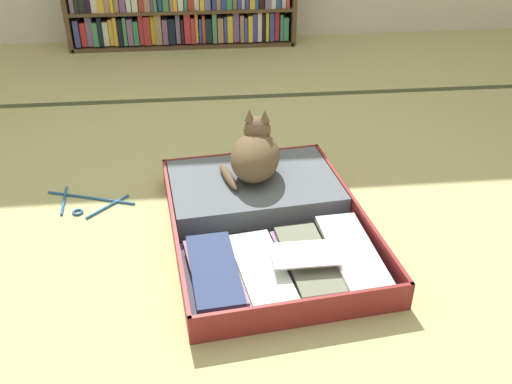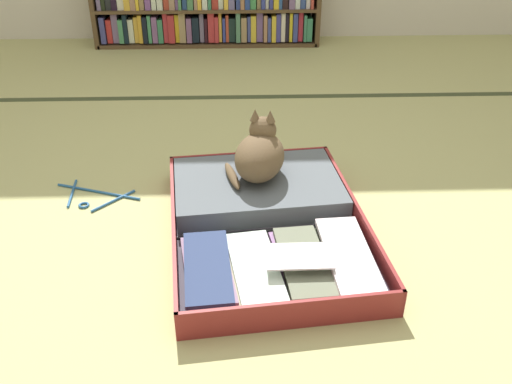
{
  "view_description": "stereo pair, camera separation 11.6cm",
  "coord_description": "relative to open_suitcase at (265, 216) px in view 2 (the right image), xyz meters",
  "views": [
    {
      "loc": [
        -0.08,
        -1.61,
        1.14
      ],
      "look_at": [
        0.09,
        -0.01,
        0.16
      ],
      "focal_mm": 39.36,
      "sensor_mm": 36.0,
      "label": 1
    },
    {
      "loc": [
        0.04,
        -1.62,
        1.14
      ],
      "look_at": [
        0.09,
        -0.01,
        0.16
      ],
      "focal_mm": 39.36,
      "sensor_mm": 36.0,
      "label": 2
    }
  ],
  "objects": [
    {
      "name": "clothes_hanger",
      "position": [
        -0.65,
        0.21,
        -0.04
      ],
      "size": [
        0.34,
        0.24,
        0.01
      ],
      "color": "#285D94",
      "rests_on": "ground_plane"
    },
    {
      "name": "open_suitcase",
      "position": [
        0.0,
        0.0,
        0.0
      ],
      "size": [
        0.74,
        0.97,
        0.1
      ],
      "color": "maroon",
      "rests_on": "ground_plane"
    },
    {
      "name": "black_cat",
      "position": [
        -0.01,
        0.2,
        0.14
      ],
      "size": [
        0.26,
        0.3,
        0.25
      ],
      "color": "brown",
      "rests_on": "open_suitcase"
    },
    {
      "name": "tatami_border",
      "position": [
        -0.12,
        1.22,
        -0.04
      ],
      "size": [
        4.8,
        0.05,
        0.0
      ],
      "color": "#3C4529",
      "rests_on": "ground_plane"
    },
    {
      "name": "ground_plane",
      "position": [
        -0.12,
        -0.03,
        -0.04
      ],
      "size": [
        10.0,
        10.0,
        0.0
      ],
      "primitive_type": "plane",
      "color": "tan"
    }
  ]
}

